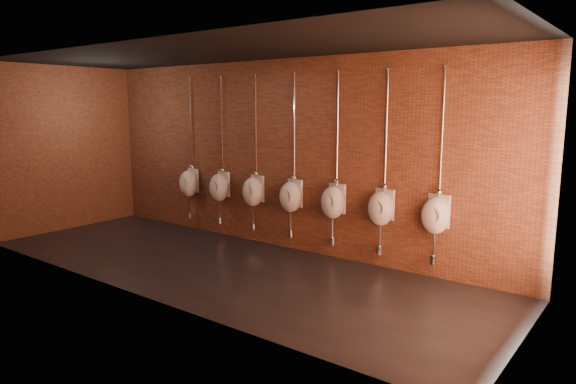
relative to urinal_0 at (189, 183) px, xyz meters
The scene contains 9 objects.
ground 2.77m from the urinal_0, 31.44° to the right, with size 8.50×8.50×0.00m, color black.
room_shell 2.82m from the urinal_0, 31.44° to the right, with size 8.54×3.04×3.22m.
urinal_0 is the anchor object (origin of this frame).
urinal_1 0.83m from the urinal_0, ahead, with size 0.45×0.41×2.72m.
urinal_2 1.67m from the urinal_0, ahead, with size 0.45×0.41×2.72m.
urinal_3 2.50m from the urinal_0, ahead, with size 0.45×0.41×2.72m.
urinal_4 3.33m from the urinal_0, ahead, with size 0.45×0.41×2.72m.
urinal_5 4.16m from the urinal_0, ahead, with size 0.45×0.41×2.72m.
urinal_6 5.00m from the urinal_0, ahead, with size 0.45×0.41×2.72m.
Camera 1 is at (5.33, -5.39, 2.42)m, focal length 32.00 mm.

